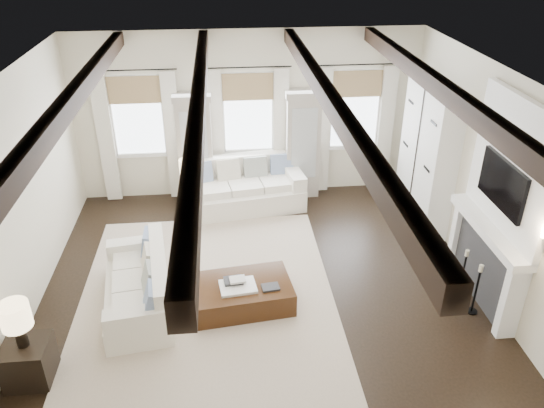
{
  "coord_description": "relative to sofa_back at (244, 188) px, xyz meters",
  "views": [
    {
      "loc": [
        -0.48,
        -5.89,
        4.93
      ],
      "look_at": [
        0.19,
        1.03,
        1.15
      ],
      "focal_mm": 35.0,
      "sensor_mm": 36.0,
      "label": 1
    }
  ],
  "objects": [
    {
      "name": "ground",
      "position": [
        0.15,
        -3.12,
        -0.38
      ],
      "size": [
        7.5,
        7.5,
        0.0
      ],
      "primitive_type": "plane",
      "color": "black",
      "rests_on": "ground"
    },
    {
      "name": "room_shell",
      "position": [
        0.89,
        -2.22,
        1.51
      ],
      "size": [
        6.54,
        7.54,
        3.22
      ],
      "color": "silver",
      "rests_on": "ground"
    },
    {
      "name": "area_rug",
      "position": [
        -0.68,
        -2.95,
        -0.37
      ],
      "size": [
        3.68,
        4.9,
        0.02
      ],
      "primitive_type": "cube",
      "color": "#BEAC97",
      "rests_on": "ground"
    },
    {
      "name": "sofa_back",
      "position": [
        0.0,
        0.0,
        0.0
      ],
      "size": [
        2.32,
        1.31,
        0.94
      ],
      "color": "white",
      "rests_on": "ground"
    },
    {
      "name": "sofa_left",
      "position": [
        -1.59,
        -2.86,
        -0.05
      ],
      "size": [
        1.13,
        2.02,
        0.82
      ],
      "color": "white",
      "rests_on": "ground"
    },
    {
      "name": "ottoman",
      "position": [
        -0.19,
        -2.98,
        -0.19
      ],
      "size": [
        1.51,
        1.05,
        0.37
      ],
      "primitive_type": "cube",
      "rotation": [
        0.0,
        0.0,
        0.12
      ],
      "color": "black",
      "rests_on": "ground"
    },
    {
      "name": "tray",
      "position": [
        -0.23,
        -3.06,
        0.02
      ],
      "size": [
        0.54,
        0.44,
        0.04
      ],
      "primitive_type": "cube",
      "rotation": [
        0.0,
        0.0,
        0.12
      ],
      "color": "white",
      "rests_on": "ottoman"
    },
    {
      "name": "book_lower",
      "position": [
        -0.29,
        -2.96,
        0.06
      ],
      "size": [
        0.28,
        0.23,
        0.04
      ],
      "primitive_type": "cube",
      "rotation": [
        0.0,
        0.0,
        0.12
      ],
      "color": "#262628",
      "rests_on": "tray"
    },
    {
      "name": "book_upper",
      "position": [
        -0.23,
        -2.99,
        0.09
      ],
      "size": [
        0.24,
        0.2,
        0.03
      ],
      "primitive_type": "cube",
      "rotation": [
        0.0,
        0.0,
        0.12
      ],
      "color": "beige",
      "rests_on": "book_lower"
    },
    {
      "name": "book_loose",
      "position": [
        0.22,
        -3.11,
        0.01
      ],
      "size": [
        0.26,
        0.21,
        0.03
      ],
      "primitive_type": "cube",
      "rotation": [
        0.0,
        0.0,
        0.12
      ],
      "color": "#262628",
      "rests_on": "ottoman"
    },
    {
      "name": "side_table_front",
      "position": [
        -2.77,
        -4.11,
        -0.11
      ],
      "size": [
        0.53,
        0.53,
        0.53
      ],
      "primitive_type": "cube",
      "color": "black",
      "rests_on": "ground"
    },
    {
      "name": "lamp_front",
      "position": [
        -2.77,
        -4.11,
        0.56
      ],
      "size": [
        0.35,
        0.35,
        0.6
      ],
      "color": "black",
      "rests_on": "side_table_front"
    },
    {
      "name": "side_table_back",
      "position": [
        -1.0,
        -0.2,
        -0.11
      ],
      "size": [
        0.36,
        0.36,
        0.54
      ],
      "primitive_type": "cube",
      "color": "black",
      "rests_on": "ground"
    },
    {
      "name": "lamp_back",
      "position": [
        -1.0,
        -0.2,
        0.54
      ],
      "size": [
        0.32,
        0.32,
        0.56
      ],
      "color": "black",
      "rests_on": "side_table_back"
    },
    {
      "name": "candlestick_near",
      "position": [
        3.05,
        -3.44,
        -0.04
      ],
      "size": [
        0.16,
        0.16,
        0.8
      ],
      "color": "black",
      "rests_on": "ground"
    },
    {
      "name": "candlestick_far",
      "position": [
        3.05,
        -3.01,
        -0.06
      ],
      "size": [
        0.15,
        0.15,
        0.76
      ],
      "color": "black",
      "rests_on": "ground"
    }
  ]
}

